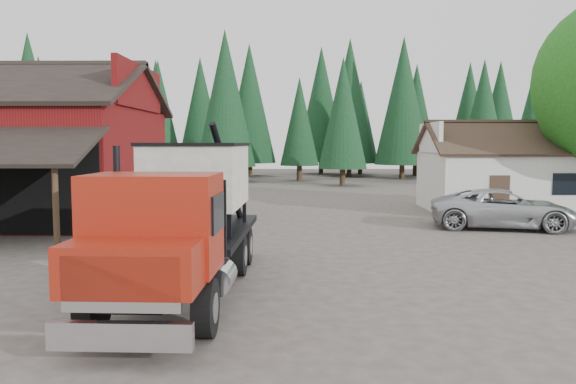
{
  "coord_description": "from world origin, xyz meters",
  "views": [
    {
      "loc": [
        2.08,
        -15.73,
        3.47
      ],
      "look_at": [
        1.86,
        3.38,
        1.8
      ],
      "focal_mm": 35.0,
      "sensor_mm": 36.0,
      "label": 1
    }
  ],
  "objects": [
    {
      "name": "ground",
      "position": [
        0.0,
        0.0,
        0.0
      ],
      "size": [
        120.0,
        120.0,
        0.0
      ],
      "primitive_type": "plane",
      "color": "#4C443B",
      "rests_on": "ground"
    },
    {
      "name": "red_barn",
      "position": [
        -11.0,
        9.9,
        2.69
      ],
      "size": [
        12.8,
        13.63,
        7.18
      ],
      "color": "maroon",
      "rests_on": "ground"
    },
    {
      "name": "farmhouse",
      "position": [
        13.0,
        13.0,
        1.67
      ],
      "size": [
        8.6,
        6.42,
        4.65
      ],
      "color": "silver",
      "rests_on": "ground"
    },
    {
      "name": "conifer_backdrop",
      "position": [
        0.0,
        42.0,
        0.0
      ],
      "size": [
        76.0,
        16.0,
        16.0
      ],
      "primitive_type": null,
      "color": "black",
      "rests_on": "ground"
    },
    {
      "name": "near_pine_b",
      "position": [
        6.0,
        30.0,
        5.89
      ],
      "size": [
        3.96,
        3.96,
        10.4
      ],
      "color": "#382619",
      "rests_on": "ground"
    },
    {
      "name": "near_pine_c",
      "position": [
        22.0,
        26.0,
        6.89
      ],
      "size": [
        4.84,
        4.84,
        12.4
      ],
      "color": "#382619",
      "rests_on": "ground"
    },
    {
      "name": "near_pine_d",
      "position": [
        -4.0,
        34.0,
        7.39
      ],
      "size": [
        5.28,
        5.28,
        13.4
      ],
      "color": "#382619",
      "rests_on": "ground"
    },
    {
      "name": "feed_truck",
      "position": [
        -0.44,
        -2.97,
        1.88
      ],
      "size": [
        2.66,
        8.99,
        4.03
      ],
      "rotation": [
        0.0,
        0.0,
        -0.03
      ],
      "color": "black",
      "rests_on": "ground"
    },
    {
      "name": "silver_car",
      "position": [
        10.61,
        7.02,
        0.8
      ],
      "size": [
        6.19,
        3.76,
        1.61
      ],
      "primitive_type": "imported",
      "rotation": [
        0.0,
        0.0,
        1.37
      ],
      "color": "#B5B9BE",
      "rests_on": "ground"
    },
    {
      "name": "equip_box",
      "position": [
        -0.58,
        -1.13,
        0.3
      ],
      "size": [
        1.2,
        1.3,
        0.6
      ],
      "primitive_type": "cube",
      "rotation": [
        0.0,
        0.0,
        0.6
      ],
      "color": "maroon",
      "rests_on": "ground"
    }
  ]
}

